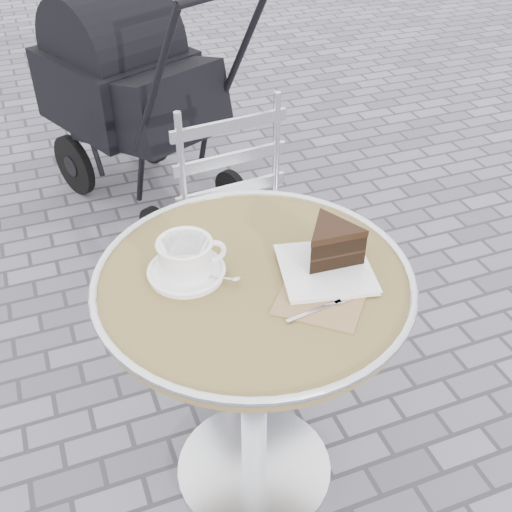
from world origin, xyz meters
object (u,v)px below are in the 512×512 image
object	(u,v)px
cafe_table	(254,331)
cappuccino_set	(187,260)
cake_plate_set	(330,250)
bistro_chair	(241,206)
baby_stroller	(134,100)

from	to	relation	value
cafe_table	cappuccino_set	world-z (taller)	cappuccino_set
cappuccino_set	cake_plate_set	distance (m)	0.32
cake_plate_set	bistro_chair	world-z (taller)	bistro_chair
bistro_chair	baby_stroller	distance (m)	1.03
cake_plate_set	baby_stroller	size ratio (longest dim) A/B	0.29
cake_plate_set	baby_stroller	bearing A→B (deg)	106.36
cafe_table	baby_stroller	size ratio (longest dim) A/B	0.66
baby_stroller	cappuccino_set	bearing A→B (deg)	-120.70
cafe_table	bistro_chair	world-z (taller)	bistro_chair
bistro_chair	cappuccino_set	bearing A→B (deg)	-125.51
bistro_chair	baby_stroller	size ratio (longest dim) A/B	0.76
cake_plate_set	bistro_chair	bearing A→B (deg)	101.74
cake_plate_set	baby_stroller	xyz separation A→B (m)	(-0.11, 1.63, -0.30)
baby_stroller	cafe_table	bearing A→B (deg)	-115.72
cappuccino_set	bistro_chair	distance (m)	0.66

